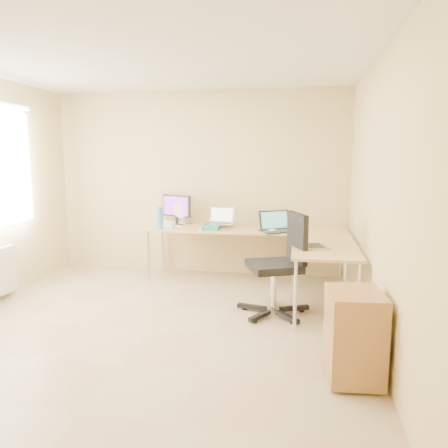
% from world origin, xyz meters
% --- Properties ---
extents(floor, '(4.50, 4.50, 0.00)m').
position_xyz_m(floor, '(0.00, 0.00, 0.00)').
color(floor, tan).
rests_on(floor, ground).
extents(ceiling, '(4.50, 4.50, 0.00)m').
position_xyz_m(ceiling, '(0.00, 0.00, 2.60)').
color(ceiling, white).
rests_on(ceiling, ground).
extents(wall_back, '(4.50, 0.00, 4.50)m').
position_xyz_m(wall_back, '(0.00, 2.25, 1.30)').
color(wall_back, '#D3BD82').
rests_on(wall_back, ground).
extents(wall_right, '(0.00, 4.50, 4.50)m').
position_xyz_m(wall_right, '(2.10, 0.00, 1.30)').
color(wall_right, '#D3BD82').
rests_on(wall_right, ground).
extents(desk_main, '(2.65, 0.70, 0.73)m').
position_xyz_m(desk_main, '(0.72, 1.85, 0.36)').
color(desk_main, tan).
rests_on(desk_main, ground).
extents(desk_return, '(0.70, 1.30, 0.73)m').
position_xyz_m(desk_return, '(1.70, 0.85, 0.36)').
color(desk_return, tan).
rests_on(desk_return, ground).
extents(monitor, '(0.51, 0.35, 0.42)m').
position_xyz_m(monitor, '(-0.30, 2.05, 0.94)').
color(monitor, black).
rests_on(monitor, desk_main).
extents(book_stack, '(0.22, 0.30, 0.05)m').
position_xyz_m(book_stack, '(0.27, 1.72, 0.75)').
color(book_stack, '#1C7B70').
rests_on(book_stack, desk_main).
extents(laptop_center, '(0.39, 0.33, 0.23)m').
position_xyz_m(laptop_center, '(0.37, 1.84, 0.89)').
color(laptop_center, '#ACACAC').
rests_on(laptop_center, desk_main).
extents(laptop_black, '(0.53, 0.49, 0.27)m').
position_xyz_m(laptop_black, '(1.15, 1.66, 0.86)').
color(laptop_black, black).
rests_on(laptop_black, desk_main).
extents(keyboard, '(0.43, 0.16, 0.02)m').
position_xyz_m(keyboard, '(0.33, 1.80, 0.74)').
color(keyboard, beige).
rests_on(keyboard, desk_main).
extents(mouse, '(0.11, 0.09, 0.04)m').
position_xyz_m(mouse, '(1.08, 1.65, 0.75)').
color(mouse, silver).
rests_on(mouse, desk_main).
extents(mug, '(0.11, 0.11, 0.10)m').
position_xyz_m(mug, '(-0.24, 1.60, 0.78)').
color(mug, white).
rests_on(mug, desk_main).
extents(cd_stack, '(0.14, 0.14, 0.03)m').
position_xyz_m(cd_stack, '(0.17, 1.68, 0.74)').
color(cd_stack, '#AFADCB').
rests_on(cd_stack, desk_main).
extents(water_bottle, '(0.10, 0.10, 0.30)m').
position_xyz_m(water_bottle, '(-0.40, 1.60, 0.88)').
color(water_bottle, '#4392D9').
rests_on(water_bottle, desk_main).
extents(papers, '(0.34, 0.40, 0.01)m').
position_xyz_m(papers, '(-0.31, 1.88, 0.73)').
color(papers, white).
rests_on(papers, desk_main).
extents(white_box, '(0.20, 0.16, 0.07)m').
position_xyz_m(white_box, '(-0.40, 1.84, 0.77)').
color(white_box, white).
rests_on(white_box, desk_main).
extents(desk_fan, '(0.30, 0.30, 0.31)m').
position_xyz_m(desk_fan, '(-0.22, 2.05, 0.88)').
color(desk_fan, white).
rests_on(desk_fan, desk_main).
extents(black_cup, '(0.08, 0.08, 0.13)m').
position_xyz_m(black_cup, '(1.45, 1.55, 0.80)').
color(black_cup, black).
rests_on(black_cup, desk_main).
extents(laptop_return, '(0.45, 0.39, 0.25)m').
position_xyz_m(laptop_return, '(1.56, 0.76, 0.86)').
color(laptop_return, '#A8A8A9').
rests_on(laptop_return, desk_return).
extents(office_chair, '(0.87, 0.87, 1.11)m').
position_xyz_m(office_chair, '(1.17, 0.65, 0.50)').
color(office_chair, black).
rests_on(office_chair, ground).
extents(cabinet, '(0.43, 0.52, 0.67)m').
position_xyz_m(cabinet, '(1.85, -0.66, 0.36)').
color(cabinet, brown).
rests_on(cabinet, ground).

